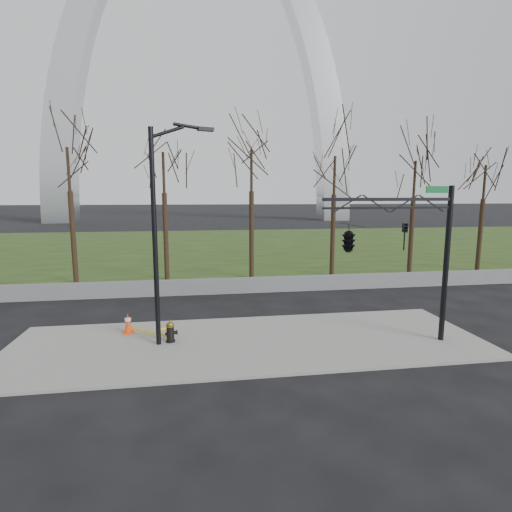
{
  "coord_description": "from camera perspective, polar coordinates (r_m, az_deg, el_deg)",
  "views": [
    {
      "loc": [
        -1.97,
        -14.42,
        5.63
      ],
      "look_at": [
        0.56,
        2.0,
        3.09
      ],
      "focal_mm": 27.77,
      "sensor_mm": 36.0,
      "label": 1
    }
  ],
  "objects": [
    {
      "name": "ground",
      "position": [
        15.6,
        -0.93,
        -12.46
      ],
      "size": [
        500.0,
        500.0,
        0.0
      ],
      "primitive_type": "plane",
      "color": "black",
      "rests_on": "ground"
    },
    {
      "name": "street_light",
      "position": [
        14.77,
        -13.59,
        4.81
      ],
      "size": [
        2.33,
        0.85,
        8.21
      ],
      "rotation": [
        0.0,
        0.0,
        0.29
      ],
      "color": "black",
      "rests_on": "ground"
    },
    {
      "name": "guardrail",
      "position": [
        23.09,
        -3.65,
        -4.3
      ],
      "size": [
        60.0,
        0.3,
        0.9
      ],
      "primitive_type": "cube",
      "color": "#59595B",
      "rests_on": "ground"
    },
    {
      "name": "traffic_cone",
      "position": [
        17.08,
        -17.94,
        -9.22
      ],
      "size": [
        0.5,
        0.5,
        0.8
      ],
      "rotation": [
        0.0,
        0.0,
        0.25
      ],
      "color": "#FF420D",
      "rests_on": "sidewalk"
    },
    {
      "name": "grass_strip",
      "position": [
        44.82,
        -6.16,
        1.45
      ],
      "size": [
        120.0,
        40.0,
        0.06
      ],
      "primitive_type": "cube",
      "color": "#233613",
      "rests_on": "ground"
    },
    {
      "name": "caution_tape",
      "position": [
        16.28,
        -14.84,
        -10.49
      ],
      "size": [
        1.76,
        1.43,
        0.44
      ],
      "color": "yellow",
      "rests_on": "ground"
    },
    {
      "name": "tree_row",
      "position": [
        27.25,
        5.3,
        6.61
      ],
      "size": [
        55.25,
        4.0,
        9.33
      ],
      "color": "black",
      "rests_on": "ground"
    },
    {
      "name": "sidewalk",
      "position": [
        15.59,
        -0.93,
        -12.29
      ],
      "size": [
        18.0,
        6.0,
        0.1
      ],
      "primitive_type": "cube",
      "color": "gray",
      "rests_on": "ground"
    },
    {
      "name": "gateway_arch",
      "position": [
        93.39,
        -7.94,
        25.32
      ],
      "size": [
        66.0,
        6.0,
        65.0
      ],
      "primitive_type": null,
      "color": "silver",
      "rests_on": "ground"
    },
    {
      "name": "fire_hydrant",
      "position": [
        15.69,
        -12.2,
        -10.63
      ],
      "size": [
        0.53,
        0.35,
        0.85
      ],
      "rotation": [
        0.0,
        0.0,
        0.09
      ],
      "color": "black",
      "rests_on": "sidewalk"
    },
    {
      "name": "traffic_signal_mast",
      "position": [
        14.67,
        15.89,
        2.56
      ],
      "size": [
        5.1,
        2.51,
        6.0
      ],
      "rotation": [
        0.0,
        0.0,
        0.06
      ],
      "color": "black",
      "rests_on": "ground"
    }
  ]
}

